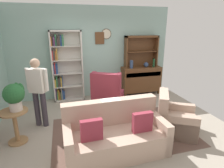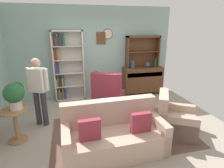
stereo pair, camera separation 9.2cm
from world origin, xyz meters
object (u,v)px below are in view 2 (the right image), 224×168
at_px(sideboard_hutch, 143,47).
at_px(wingback_chair, 108,95).
at_px(vase_round, 148,65).
at_px(bottle_wine, 155,63).
at_px(potted_plant_large, 15,94).
at_px(coffee_table, 101,111).
at_px(book_stack, 102,108).
at_px(armchair_floral, 174,121).
at_px(plant_stand, 15,122).
at_px(person_reading, 39,88).
at_px(sideboard, 142,79).
at_px(couch_floral, 113,135).
at_px(bookshelf, 66,66).
at_px(vase_tall, 133,64).

height_order(sideboard_hutch, wingback_chair, sideboard_hutch).
bearing_deg(vase_round, bottle_wine, -4.95).
height_order(potted_plant_large, coffee_table, potted_plant_large).
distance_m(bottle_wine, book_stack, 2.81).
relative_size(bottle_wine, wingback_chair, 0.26).
bearing_deg(armchair_floral, wingback_chair, 123.94).
bearing_deg(bottle_wine, plant_stand, -154.18).
distance_m(person_reading, coffee_table, 1.48).
height_order(sideboard, book_stack, sideboard).
distance_m(vase_round, armchair_floral, 2.53).
distance_m(wingback_chair, person_reading, 1.85).
xyz_separation_m(sideboard, plant_stand, (-3.48, -1.96, -0.09)).
height_order(couch_floral, wingback_chair, wingback_chair).
xyz_separation_m(bottle_wine, plant_stand, (-3.87, -1.87, -0.64)).
bearing_deg(bottle_wine, sideboard_hutch, 153.04).
relative_size(sideboard_hutch, plant_stand, 1.63).
relative_size(bookshelf, potted_plant_large, 4.00).
relative_size(wingback_chair, book_stack, 5.21).
distance_m(plant_stand, potted_plant_large, 0.57).
xyz_separation_m(sideboard, bottle_wine, (0.39, -0.09, 0.55)).
bearing_deg(plant_stand, sideboard, 29.41).
bearing_deg(bookshelf, couch_floral, -74.91).
distance_m(bookshelf, bottle_wine, 2.85).
distance_m(bookshelf, vase_tall, 2.07).
xyz_separation_m(sideboard, vase_round, (0.13, -0.07, 0.50)).
bearing_deg(coffee_table, bottle_wine, 37.85).
bearing_deg(person_reading, sideboard_hutch, 26.14).
height_order(vase_round, coffee_table, vase_round).
distance_m(bottle_wine, plant_stand, 4.35).
height_order(couch_floral, book_stack, couch_floral).
height_order(vase_tall, plant_stand, vase_tall).
distance_m(wingback_chair, coffee_table, 0.96).
distance_m(bottle_wine, armchair_floral, 2.58).
bearing_deg(book_stack, wingback_chair, 69.78).
bearing_deg(wingback_chair, person_reading, -162.41).
bearing_deg(sideboard_hutch, bookshelf, -179.43).
distance_m(vase_tall, plant_stand, 3.67).
distance_m(bottle_wine, couch_floral, 3.43).
height_order(sideboard, couch_floral, sideboard).
bearing_deg(armchair_floral, sideboard_hutch, 83.34).
distance_m(sideboard_hutch, wingback_chair, 2.05).
xyz_separation_m(sideboard, sideboard_hutch, (0.00, 0.11, 1.05)).
relative_size(sideboard, plant_stand, 1.93).
bearing_deg(bookshelf, coffee_table, -68.77).
xyz_separation_m(potted_plant_large, person_reading, (0.34, 0.54, -0.08)).
height_order(bookshelf, vase_round, bookshelf).
distance_m(plant_stand, coffee_table, 1.75).
height_order(bottle_wine, armchair_floral, bottle_wine).
bearing_deg(sideboard, potted_plant_large, -150.41).
relative_size(sideboard_hutch, vase_round, 6.47).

